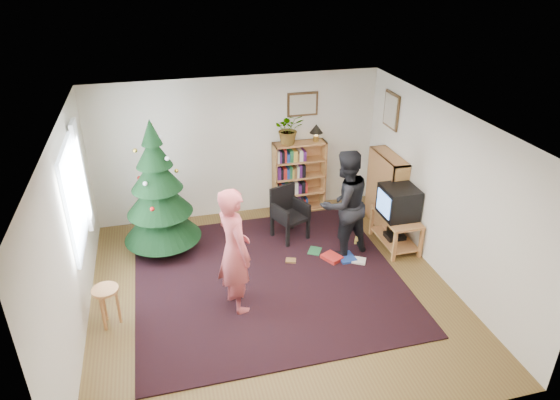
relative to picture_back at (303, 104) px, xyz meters
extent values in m
plane|color=brown|center=(-1.15, -2.48, -1.95)|extent=(5.00, 5.00, 0.00)
plane|color=white|center=(-1.15, -2.48, 0.55)|extent=(5.00, 5.00, 0.00)
cube|color=silver|center=(-1.15, 0.02, -0.70)|extent=(5.00, 0.02, 2.50)
cube|color=silver|center=(-1.15, -4.97, -0.70)|extent=(5.00, 0.02, 2.50)
cube|color=silver|center=(-3.65, -2.48, -0.70)|extent=(0.02, 5.00, 2.50)
cube|color=silver|center=(1.35, -2.48, -0.70)|extent=(0.02, 5.00, 2.50)
cube|color=black|center=(-1.15, -2.17, -1.94)|extent=(3.80, 3.60, 0.02)
cube|color=silver|center=(-3.62, -1.88, -0.45)|extent=(0.04, 1.20, 1.40)
cube|color=white|center=(-3.58, -1.18, -0.45)|extent=(0.06, 0.35, 1.60)
cube|color=#4C3319|center=(0.00, 0.00, 0.00)|extent=(0.55, 0.03, 0.42)
cube|color=beige|center=(0.00, 0.00, 0.00)|extent=(0.47, 0.01, 0.34)
cube|color=#4C3319|center=(1.33, -0.73, 0.00)|extent=(0.03, 0.50, 0.60)
cube|color=beige|center=(1.33, -0.73, 0.00)|extent=(0.01, 0.42, 0.52)
cylinder|color=#3F2816|center=(-2.58, -0.96, -1.83)|extent=(0.12, 0.12, 0.23)
cone|color=black|center=(-2.58, -0.96, -1.38)|extent=(1.21, 1.21, 0.68)
cone|color=black|center=(-2.58, -0.96, -0.97)|extent=(1.01, 1.01, 0.60)
cone|color=black|center=(-2.58, -0.96, -0.59)|extent=(0.78, 0.78, 0.54)
cone|color=black|center=(-2.58, -0.96, -0.26)|extent=(0.55, 0.55, 0.47)
cone|color=black|center=(-2.58, -0.96, 0.05)|extent=(0.31, 0.31, 0.39)
cube|color=#B17D3F|center=(-0.08, -0.14, -1.30)|extent=(0.95, 0.30, 1.30)
cube|color=#B17D3F|center=(-0.08, -0.14, -0.66)|extent=(0.95, 0.30, 0.03)
cube|color=#B17D3F|center=(1.19, -1.08, -1.30)|extent=(0.30, 0.95, 1.30)
cube|color=#B17D3F|center=(1.19, -1.08, -0.66)|extent=(0.30, 0.95, 0.03)
cube|color=#B17D3F|center=(1.07, -1.78, -1.42)|extent=(0.51, 0.92, 0.04)
cube|color=#B17D3F|center=(0.85, -2.21, -1.69)|extent=(0.05, 0.05, 0.51)
cube|color=#B17D3F|center=(1.29, -2.21, -1.69)|extent=(0.05, 0.05, 0.51)
cube|color=#B17D3F|center=(0.85, -1.35, -1.69)|extent=(0.05, 0.05, 0.51)
cube|color=#B17D3F|center=(1.29, -1.35, -1.69)|extent=(0.05, 0.05, 0.51)
cube|color=#B17D3F|center=(1.07, -1.78, -1.83)|extent=(0.47, 0.88, 0.03)
cube|color=black|center=(1.07, -1.78, -1.77)|extent=(0.30, 0.25, 0.08)
cube|color=black|center=(1.07, -1.78, -1.15)|extent=(0.52, 0.57, 0.50)
cube|color=#5D9EFE|center=(0.81, -1.78, -1.15)|extent=(0.01, 0.44, 0.36)
cube|color=black|center=(-0.52, -1.13, -1.55)|extent=(0.63, 0.63, 0.05)
cube|color=black|center=(-0.52, -0.91, -1.31)|extent=(0.47, 0.23, 0.49)
cube|color=black|center=(-0.74, -1.34, -1.75)|extent=(0.07, 0.07, 0.40)
cube|color=black|center=(-0.31, -1.34, -1.75)|extent=(0.07, 0.07, 0.40)
cube|color=black|center=(-0.74, -0.92, -1.75)|extent=(0.07, 0.07, 0.40)
cube|color=black|center=(-0.31, -0.92, -1.75)|extent=(0.07, 0.07, 0.40)
cylinder|color=#B17D3F|center=(-3.35, -2.62, -1.41)|extent=(0.33, 0.33, 0.04)
cylinder|color=#B17D3F|center=(-3.23, -2.62, -1.69)|extent=(0.04, 0.04, 0.52)
cylinder|color=#B17D3F|center=(-3.41, -2.52, -1.69)|extent=(0.04, 0.04, 0.52)
cylinder|color=#B17D3F|center=(-3.41, -2.73, -1.69)|extent=(0.04, 0.04, 0.52)
imported|color=#B3474B|center=(-1.70, -2.67, -1.06)|extent=(0.59, 0.74, 1.77)
imported|color=black|center=(0.16, -1.76, -1.08)|extent=(0.99, 0.86, 1.74)
imported|color=gray|center=(-0.28, -0.14, -0.38)|extent=(0.53, 0.47, 0.55)
cylinder|color=#A57F33|center=(0.22, -0.14, -0.60)|extent=(0.10, 0.10, 0.10)
sphere|color=#FFD88C|center=(0.22, -0.14, -0.49)|extent=(0.10, 0.10, 0.10)
cone|color=black|center=(0.22, -0.14, -0.41)|extent=(0.24, 0.24, 0.16)
cube|color=#A51E19|center=(-0.07, -1.94, -1.91)|extent=(0.20, 0.20, 0.08)
cube|color=navy|center=(0.16, -1.98, -1.91)|extent=(0.20, 0.20, 0.08)
cube|color=#1E592D|center=(-0.26, -1.66, -1.91)|extent=(0.20, 0.20, 0.08)
cube|color=gold|center=(0.53, -1.58, -1.91)|extent=(0.20, 0.20, 0.08)
cube|color=brown|center=(-0.71, -1.85, -1.91)|extent=(0.20, 0.20, 0.08)
cube|color=beige|center=(0.31, -2.12, -1.91)|extent=(0.20, 0.20, 0.08)
camera|label=1|loc=(-2.49, -8.07, 2.42)|focal=32.00mm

